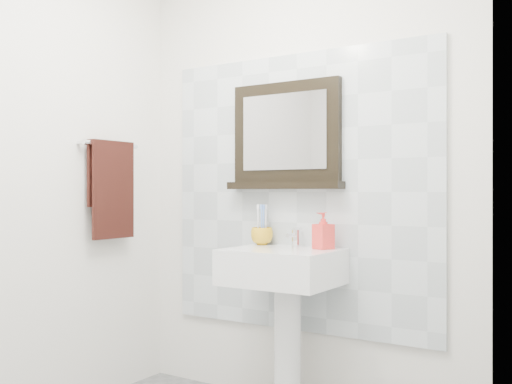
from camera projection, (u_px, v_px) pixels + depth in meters
back_wall at (299, 174)px, 3.26m from camera, size 2.00×0.01×2.50m
left_wall at (6, 171)px, 2.87m from camera, size 0.01×2.20×2.50m
right_wall at (416, 159)px, 1.79m from camera, size 0.01×2.20×2.50m
splashback at (298, 192)px, 3.25m from camera, size 1.60×0.02×1.50m
pedestal_sink at (283, 285)px, 3.05m from camera, size 0.55×0.44×0.96m
toothbrush_cup at (262, 236)px, 3.28m from camera, size 0.15×0.15×0.10m
toothbrushes at (262, 222)px, 3.28m from camera, size 0.05×0.04×0.21m
soap_dispenser at (323, 231)px, 3.04m from camera, size 0.11×0.11×0.19m
framed_mirror at (286, 138)px, 3.25m from camera, size 0.69×0.11×0.58m
towel_bar at (111, 145)px, 3.37m from camera, size 0.07×0.40×0.03m
hand_towel at (112, 182)px, 3.37m from camera, size 0.06×0.30×0.55m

